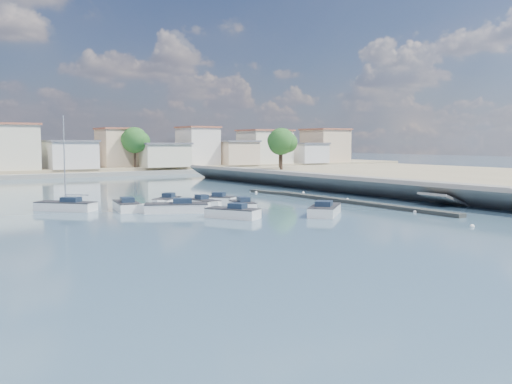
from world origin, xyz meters
TOP-DOWN VIEW (x-y plane):
  - ground at (0.00, 40.00)m, footprint 400.00×400.00m
  - seawall_walkway at (18.50, 13.00)m, footprint 5.00×90.00m
  - breakwater at (6.90, 12.69)m, footprint 2.00×31.02m
  - far_shore_land at (0.00, 92.00)m, footprint 160.00×40.00m
  - far_shore_quay at (0.00, 71.00)m, footprint 160.00×2.50m
  - far_town at (10.71, 76.92)m, footprint 113.01×12.80m
  - shore_trees at (8.34, 68.11)m, footprint 74.56×38.32m
  - motorboat_a at (-9.30, 7.74)m, footprint 3.81×4.81m
  - motorboat_b at (-5.51, 12.02)m, footprint 2.57×4.48m
  - motorboat_c at (-11.74, 13.83)m, footprint 6.17×4.32m
  - motorboat_d at (-10.14, 18.80)m, footprint 4.04×3.98m
  - motorboat_e at (-14.69, 17.77)m, footprint 2.70×5.36m
  - motorboat_f at (-5.43, 17.72)m, footprint 3.70×4.08m
  - motorboat_g at (-7.74, 15.14)m, footprint 1.82×4.40m
  - motorboat_h at (-1.11, 5.17)m, footprint 5.56×5.29m
  - sailboat at (-19.68, 20.71)m, footprint 5.22×5.39m
  - mooring_buoys at (6.70, 14.28)m, footprint 7.36×34.83m

SIDE VIEW (x-z plane):
  - ground at x=0.00m, z-range 0.00..0.00m
  - mooring_buoys at x=6.70m, z-range -0.12..0.22m
  - breakwater at x=6.90m, z-range 0.00..0.35m
  - motorboat_d at x=-10.14m, z-range -0.36..1.12m
  - motorboat_b at x=-5.51m, z-range -0.36..1.12m
  - motorboat_f at x=-5.43m, z-range -0.36..1.12m
  - motorboat_e at x=-14.69m, z-range -0.36..1.12m
  - motorboat_h at x=-1.11m, z-range -0.36..1.12m
  - motorboat_a at x=-9.30m, z-range -0.36..1.12m
  - motorboat_c at x=-11.74m, z-range -0.36..1.12m
  - motorboat_g at x=-7.74m, z-range -0.36..1.12m
  - far_shore_quay at x=0.00m, z-range 0.00..0.80m
  - sailboat at x=-19.68m, z-range -4.08..4.92m
  - far_shore_land at x=0.00m, z-range 0.00..1.40m
  - seawall_walkway at x=18.50m, z-range 0.00..1.80m
  - far_town at x=10.71m, z-range 0.76..9.11m
  - shore_trees at x=8.34m, z-range 2.26..10.18m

